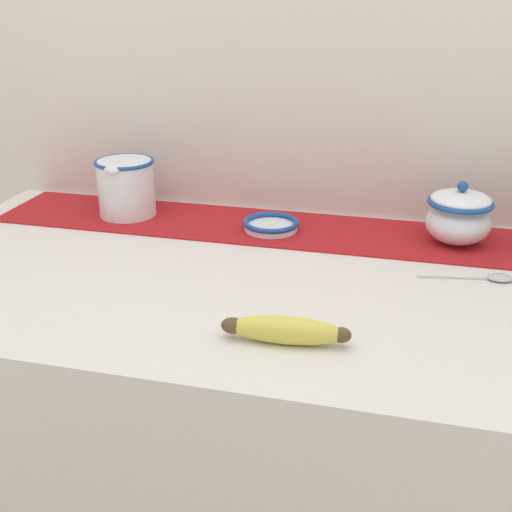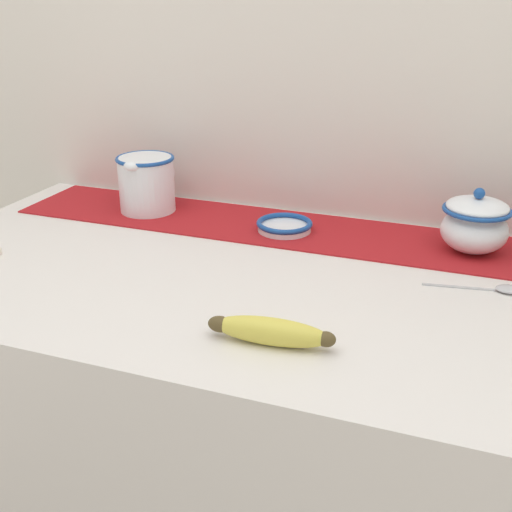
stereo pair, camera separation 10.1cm
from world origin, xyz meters
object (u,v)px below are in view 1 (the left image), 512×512
Objects in this scene: sugar_bowl at (459,216)px; spoon at (495,278)px; small_dish at (271,225)px; banana at (285,330)px; cream_pitcher at (126,186)px.

spoon is (0.06, -0.15, -0.05)m from sugar_bowl.
small_dish is 0.43m from banana.
cream_pitcher is 0.92× the size of spoon.
sugar_bowl is 1.09× the size of small_dish.
banana is 0.41m from spoon.
cream_pitcher is at bearing 159.39° from spoon.
small_dish reaches higher than spoon.
cream_pitcher is 0.66m from sugar_bowl.
small_dish is 0.43m from spoon.
banana is (0.11, -0.41, 0.01)m from small_dish.
sugar_bowl is 0.77× the size of spoon.
spoon is at bearing -18.07° from small_dish.
sugar_bowl is 0.49m from banana.
cream_pitcher and sugar_bowl have the same top height.
cream_pitcher is at bearing 179.90° from sugar_bowl.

